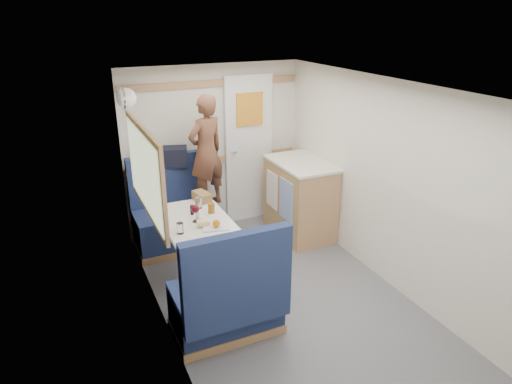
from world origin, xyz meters
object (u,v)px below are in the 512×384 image
dome_light (126,98)px  bread_loaf (202,197)px  duffel_bag (167,157)px  beer_glass (211,208)px  wine_glass (195,210)px  pepper_grinder (192,210)px  salt_grinder (198,214)px  tumbler_right (198,203)px  bench_far (174,222)px  dinette_table (195,232)px  bench_near (228,304)px  galley_counter (299,198)px  orange_fruit (216,223)px  tray (215,224)px  person (206,152)px  cheese_block (203,223)px  tumbler_left (180,228)px

dome_light → bread_loaf: 1.24m
duffel_bag → beer_glass: duffel_bag is taller
wine_glass → beer_glass: wine_glass is taller
pepper_grinder → salt_grinder: (0.02, -0.12, -0.00)m
wine_glass → bread_loaf: 0.51m
tumbler_right → beer_glass: tumbler_right is taller
duffel_bag → dome_light: bearing=-131.0°
pepper_grinder → bread_loaf: size_ratio=0.43×
bench_far → bread_loaf: size_ratio=4.74×
wine_glass → duffel_bag: bearing=87.4°
wine_glass → tumbler_right: wine_glass is taller
dinette_table → salt_grinder: size_ratio=10.16×
dome_light → bread_loaf: size_ratio=0.90×
beer_glass → pepper_grinder: 0.19m
bench_near → galley_counter: (1.47, 1.41, 0.17)m
dinette_table → salt_grinder: 0.20m
galley_counter → orange_fruit: galley_counter is taller
galley_counter → orange_fruit: size_ratio=13.70×
bench_far → bread_loaf: 0.70m
tray → wine_glass: size_ratio=1.85×
duffel_bag → person: bearing=-17.2°
dome_light → tray: (0.52, -1.07, -1.02)m
orange_fruit → pepper_grinder: size_ratio=0.70×
dinette_table → salt_grinder: bearing=-46.4°
tumbler_right → beer_glass: bearing=-65.0°
cheese_block → pepper_grinder: pepper_grinder is taller
bench_near → wine_glass: (-0.01, 0.78, 0.54)m
dome_light → cheese_block: 1.51m
tray → tumbler_left: 0.34m
orange_fruit → pepper_grinder: bearing=105.9°
duffel_bag → salt_grinder: 1.17m
person → orange_fruit: bearing=53.4°
galley_counter → pepper_grinder: 1.56m
orange_fruit → beer_glass: size_ratio=0.66×
wine_glass → bread_loaf: size_ratio=0.76×
person → tumbler_right: bearing=42.5°
salt_grinder → person: bearing=66.0°
tumbler_left → bench_near: bearing=-70.7°
cheese_block → bench_far: bearing=91.0°
orange_fruit → cheese_block: (-0.10, 0.09, -0.01)m
person → orange_fruit: (-0.31, -1.16, -0.32)m
duffel_bag → beer_glass: size_ratio=4.38×
duffel_bag → orange_fruit: (0.07, -1.42, -0.24)m
dinette_table → orange_fruit: orange_fruit is taller
bench_near → orange_fruit: bench_near is taller
tumbler_left → salt_grinder: size_ratio=1.12×
bread_loaf → cheese_block: bearing=-106.9°
orange_fruit → beer_glass: (0.07, 0.35, -0.00)m
bench_near → dome_light: size_ratio=5.25×
orange_fruit → cheese_block: orange_fruit is taller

